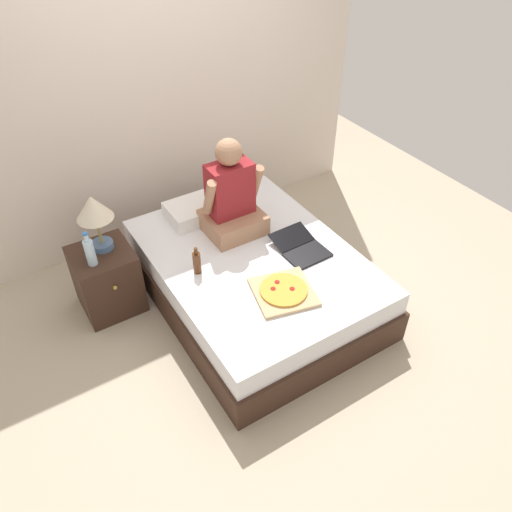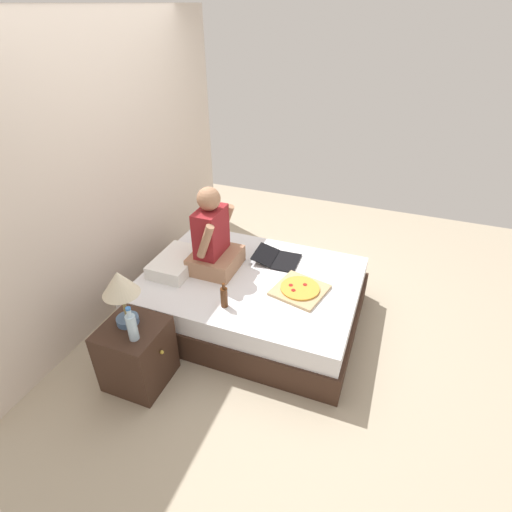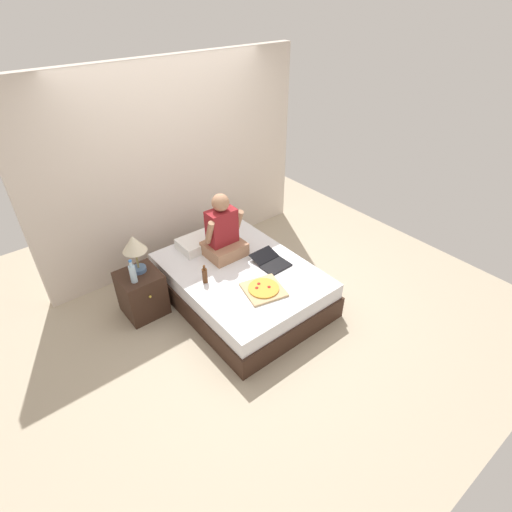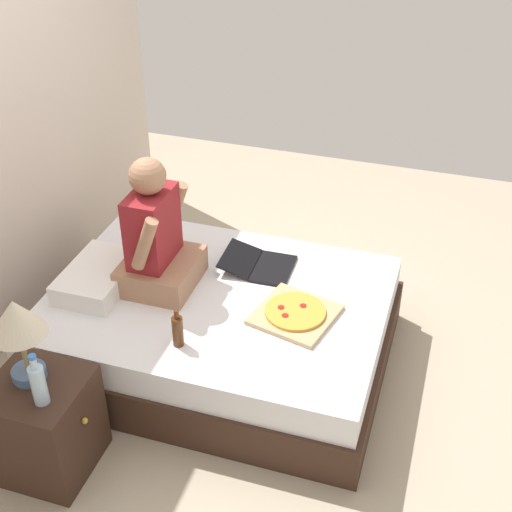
{
  "view_description": "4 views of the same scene",
  "coord_description": "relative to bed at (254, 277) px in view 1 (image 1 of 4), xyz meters",
  "views": [
    {
      "loc": [
        -1.51,
        -2.45,
        2.86
      ],
      "look_at": [
        -0.1,
        -0.19,
        0.62
      ],
      "focal_mm": 35.0,
      "sensor_mm": 36.0,
      "label": 1
    },
    {
      "loc": [
        -2.67,
        -1.07,
        2.5
      ],
      "look_at": [
        0.09,
        -0.01,
        0.62
      ],
      "focal_mm": 28.0,
      "sensor_mm": 36.0,
      "label": 2
    },
    {
      "loc": [
        -2.14,
        -2.93,
        3.19
      ],
      "look_at": [
        0.1,
        -0.16,
        0.67
      ],
      "focal_mm": 28.0,
      "sensor_mm": 36.0,
      "label": 3
    },
    {
      "loc": [
        -2.96,
        -1.17,
        2.87
      ],
      "look_at": [
        0.09,
        -0.19,
        0.7
      ],
      "focal_mm": 50.0,
      "sensor_mm": 36.0,
      "label": 4
    }
  ],
  "objects": [
    {
      "name": "water_bottle",
      "position": [
        -1.07,
        0.44,
        0.42
      ],
      "size": [
        0.07,
        0.07,
        0.28
      ],
      "color": "silver",
      "rests_on": "nightstand_left"
    },
    {
      "name": "pillow",
      "position": [
        -0.11,
        0.68,
        0.29
      ],
      "size": [
        0.52,
        0.34,
        0.12
      ],
      "primitive_type": "cube",
      "color": "white",
      "rests_on": "bed"
    },
    {
      "name": "pizza_box",
      "position": [
        -0.04,
        -0.46,
        0.25
      ],
      "size": [
        0.48,
        0.48,
        0.05
      ],
      "color": "tan",
      "rests_on": "bed"
    },
    {
      "name": "person_seated",
      "position": [
        0.02,
        0.36,
        0.52
      ],
      "size": [
        0.47,
        0.4,
        0.78
      ],
      "color": "#A37556",
      "rests_on": "bed"
    },
    {
      "name": "beer_bottle_on_bed",
      "position": [
        -0.44,
        0.05,
        0.32
      ],
      "size": [
        0.06,
        0.06,
        0.22
      ],
      "color": "#4C2811",
      "rests_on": "bed"
    },
    {
      "name": "lamp_on_left_nightstand",
      "position": [
        -0.95,
        0.58,
        0.63
      ],
      "size": [
        0.26,
        0.26,
        0.45
      ],
      "color": "#4C6B93",
      "rests_on": "nightstand_left"
    },
    {
      "name": "laptop",
      "position": [
        0.34,
        -0.16,
        0.25
      ],
      "size": [
        0.33,
        0.42,
        0.07
      ],
      "color": "black",
      "rests_on": "bed"
    },
    {
      "name": "ground_plane",
      "position": [
        0.0,
        0.0,
        -0.22
      ],
      "size": [
        5.62,
        5.62,
        0.0
      ],
      "primitive_type": "plane",
      "color": "tan"
    },
    {
      "name": "bed",
      "position": [
        0.0,
        0.0,
        0.0
      ],
      "size": [
        1.42,
        1.92,
        0.45
      ],
      "color": "#382319",
      "rests_on": "ground"
    },
    {
      "name": "wall_back",
      "position": [
        0.0,
        1.32,
        1.03
      ],
      "size": [
        3.62,
        0.12,
        2.5
      ],
      "primitive_type": "cube",
      "color": "beige",
      "rests_on": "ground"
    },
    {
      "name": "nightstand_left",
      "position": [
        -0.99,
        0.53,
        0.04
      ],
      "size": [
        0.44,
        0.47,
        0.53
      ],
      "color": "#382319",
      "rests_on": "ground"
    }
  ]
}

